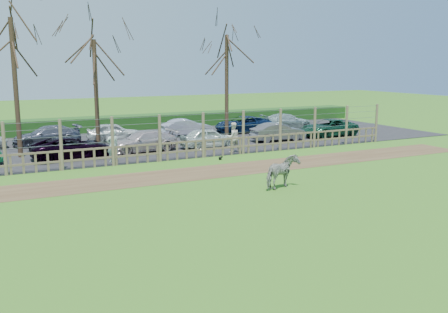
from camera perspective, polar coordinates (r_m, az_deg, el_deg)
name	(u,v)px	position (r m, az deg, el deg)	size (l,w,h in m)	color
ground	(230,197)	(19.42, 0.69, -4.65)	(120.00, 120.00, 0.00)	#5F9D26
dirt_strip	(186,174)	(23.39, -4.40, -2.04)	(34.00, 2.80, 0.01)	brown
asphalt	(126,144)	(32.70, -11.10, 1.43)	(44.00, 13.00, 0.04)	#232326
hedge	(101,124)	(39.36, -13.91, 3.62)	(46.00, 2.00, 1.10)	#1E4716
fence	(160,147)	(26.45, -7.32, 1.14)	(30.16, 0.16, 2.50)	brown
tree_left	(13,54)	(29.21, -22.96, 10.77)	(4.80, 4.80, 7.88)	#3D2B1E
tree_mid	(95,68)	(30.85, -14.53, 9.81)	(4.80, 4.80, 6.83)	#3D2B1E
tree_right	(227,62)	(34.39, 0.31, 10.80)	(4.80, 4.80, 7.35)	#3D2B1E
zebra	(282,172)	(20.70, 6.68, -1.79)	(0.74, 1.64, 1.38)	gray
visitor_a	(113,146)	(26.50, -12.62, 1.20)	(0.63, 0.41, 1.72)	silver
visitor_b	(233,137)	(28.92, 1.02, 2.22)	(0.84, 0.65, 1.72)	white
crow	(220,158)	(26.83, -0.42, -0.17)	(0.24, 0.18, 0.20)	black
car_2	(72,148)	(28.08, -16.97, 0.97)	(1.99, 4.32, 1.20)	black
car_3	(143,141)	(29.45, -9.27, 1.72)	(1.68, 4.13, 1.20)	beige
car_4	(209,138)	(30.45, -1.77, 2.14)	(1.42, 3.52, 1.20)	silver
car_5	(278,132)	(33.30, 6.17, 2.81)	(1.27, 3.64, 1.20)	slate
car_6	(329,128)	(36.03, 11.89, 3.23)	(1.99, 4.32, 1.20)	#15472E
car_9	(47,135)	(33.39, -19.58, 2.28)	(1.68, 4.13, 1.20)	#555768
car_10	(114,132)	(33.93, -12.50, 2.76)	(1.42, 3.52, 1.20)	silver
car_11	(187,127)	(35.60, -4.31, 3.34)	(1.27, 3.64, 1.20)	#B5B2C9
car_12	(243,124)	(37.34, 2.18, 3.70)	(1.99, 4.32, 1.20)	#0D2044
car_13	(287,121)	(39.58, 7.18, 4.01)	(1.68, 4.13, 1.20)	#AFC5C0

